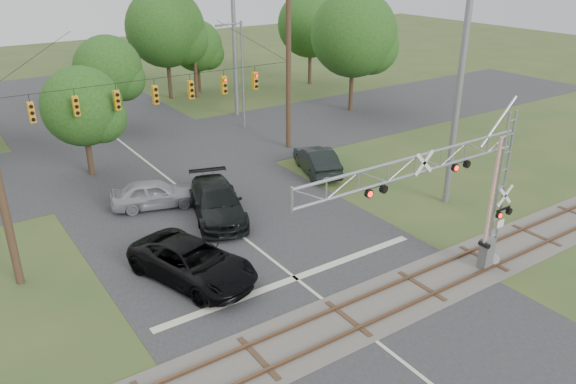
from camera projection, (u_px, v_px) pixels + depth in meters
ground at (384, 348)px, 19.88m from camera, size 160.00×160.00×0.00m
road_main at (243, 237)px, 27.46m from camera, size 14.00×90.00×0.02m
road_cross at (140, 157)px, 38.07m from camera, size 90.00×12.00×0.02m
railroad_track at (348, 319)px, 21.38m from camera, size 90.00×3.20×0.17m
crossing_gantry at (452, 190)px, 21.79m from camera, size 11.32×0.90×7.01m
traffic_signal_span at (168, 84)px, 33.26m from camera, size 19.34×0.36×11.50m
pickup_black at (193, 262)px, 23.70m from camera, size 4.47×6.56×1.67m
car_dark at (217, 202)px, 29.21m from camera, size 4.14×6.46×1.74m
sedan_silver at (154, 193)px, 30.44m from camera, size 4.94×3.11×1.57m
suv_dark at (317, 160)px, 35.11m from camera, size 3.23×5.26×1.64m
streetlight at (241, 70)px, 42.28m from camera, size 2.17×0.23×8.15m
utility_poles at (174, 66)px, 35.78m from camera, size 25.47×30.00×12.92m
treeline at (137, 47)px, 45.25m from camera, size 52.34×21.98×10.08m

